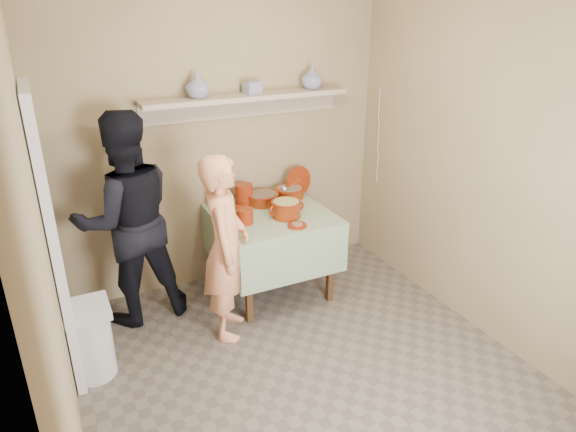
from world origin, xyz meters
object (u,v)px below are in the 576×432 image
person_cook (226,248)px  serving_table (271,225)px  trash_bin (90,340)px  cazuela_rice (286,208)px  person_helper (127,220)px

person_cook → serving_table: size_ratio=1.50×
person_cook → trash_bin: person_cook is taller
serving_table → cazuela_rice: cazuela_rice is taller
serving_table → cazuela_rice: size_ratio=2.95×
serving_table → trash_bin: size_ratio=1.74×
serving_table → cazuela_rice: 0.26m
person_cook → serving_table: bearing=-29.5°
cazuela_rice → person_helper: bearing=167.6°
person_helper → trash_bin: 0.96m
person_cook → serving_table: 0.70m
person_helper → trash_bin: bearing=51.2°
person_helper → trash_bin: size_ratio=3.08×
serving_table → trash_bin: bearing=-163.0°
cazuela_rice → serving_table: bearing=117.7°
trash_bin → person_cook: bearing=4.4°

